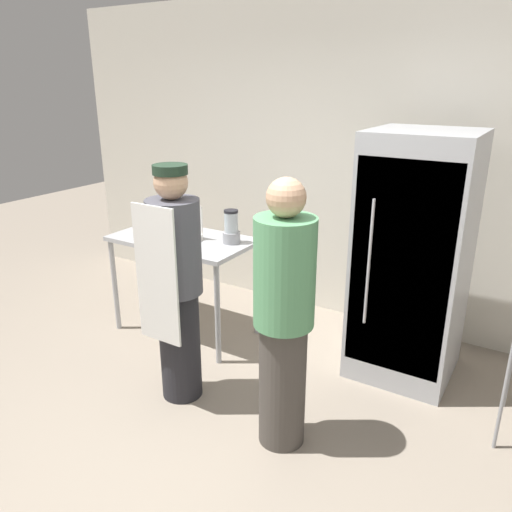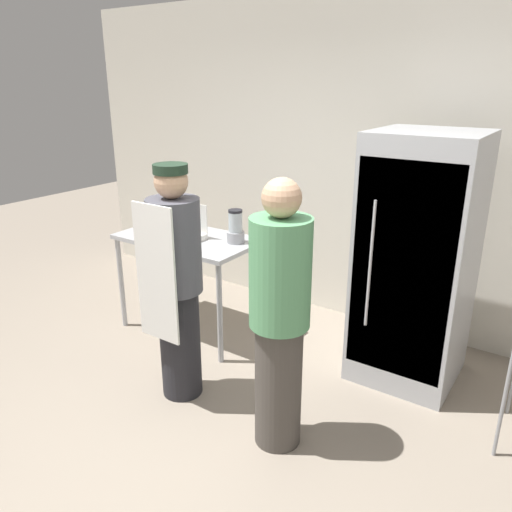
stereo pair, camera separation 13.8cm
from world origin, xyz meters
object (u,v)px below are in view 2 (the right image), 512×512
object	(u,v)px
donut_box	(186,234)
person_customer	(279,318)
person_baker	(176,282)
refrigerator	(416,261)
binder_stack	(175,220)
blender_pitcher	(236,228)

from	to	relation	value
donut_box	person_customer	world-z (taller)	person_customer
donut_box	person_baker	distance (m)	0.86
donut_box	person_baker	size ratio (longest dim) A/B	0.18
donut_box	refrigerator	bearing A→B (deg)	14.82
binder_stack	person_baker	xyz separation A→B (m)	(0.84, -0.90, -0.09)
person_customer	blender_pitcher	bearing A→B (deg)	137.07
blender_pitcher	person_baker	size ratio (longest dim) A/B	0.17
person_baker	donut_box	bearing A→B (deg)	127.25
refrigerator	binder_stack	xyz separation A→B (m)	(-2.08, -0.25, 0.04)
blender_pitcher	donut_box	bearing A→B (deg)	-154.01
refrigerator	donut_box	distance (m)	1.82
refrigerator	person_baker	bearing A→B (deg)	-137.08
refrigerator	binder_stack	distance (m)	2.09
refrigerator	blender_pitcher	world-z (taller)	refrigerator
person_baker	person_customer	size ratio (longest dim) A/B	0.99
donut_box	blender_pitcher	distance (m)	0.42
blender_pitcher	person_customer	bearing A→B (deg)	-42.93
binder_stack	person_customer	distance (m)	1.92
person_customer	person_baker	bearing A→B (deg)	177.05
donut_box	blender_pitcher	bearing A→B (deg)	25.99
binder_stack	refrigerator	bearing A→B (deg)	6.77
donut_box	person_baker	bearing A→B (deg)	-52.75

